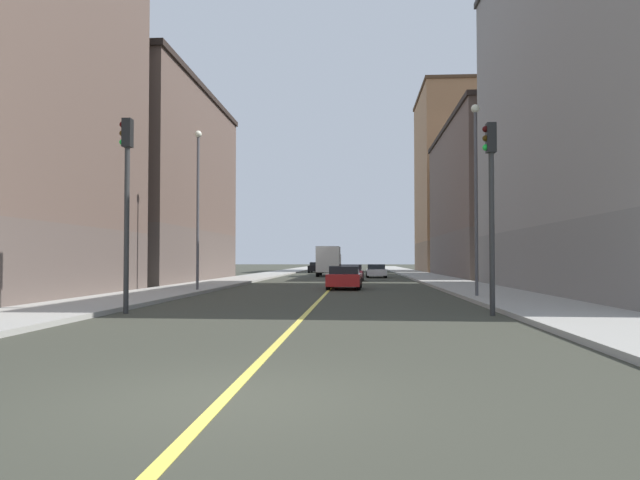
% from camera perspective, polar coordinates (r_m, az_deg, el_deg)
% --- Properties ---
extents(ground_plane, '(400.00, 400.00, 0.00)m').
position_cam_1_polar(ground_plane, '(7.72, -8.89, -14.43)').
color(ground_plane, '#36372D').
rests_on(ground_plane, ground).
extents(sidewalk_left, '(3.79, 168.00, 0.15)m').
position_cam_1_polar(sidewalk_left, '(56.73, 10.02, -3.42)').
color(sidewalk_left, '#9E9B93').
rests_on(sidewalk_left, ground).
extents(sidewalk_right, '(3.79, 168.00, 0.15)m').
position_cam_1_polar(sidewalk_right, '(57.19, -6.00, -3.42)').
color(sidewalk_right, '#9E9B93').
rests_on(sidewalk_right, ground).
extents(lane_center_stripe, '(0.16, 154.00, 0.01)m').
position_cam_1_polar(lane_center_stripe, '(56.41, 1.98, -3.52)').
color(lane_center_stripe, '#E5D14C').
rests_on(lane_center_stripe, ground).
extents(building_left_mid, '(12.04, 25.53, 14.32)m').
position_cam_1_polar(building_left_mid, '(60.37, 17.12, 3.47)').
color(building_left_mid, brown).
rests_on(building_left_mid, ground).
extents(building_left_far, '(12.04, 16.99, 23.93)m').
position_cam_1_polar(building_left_far, '(83.98, 13.30, 5.27)').
color(building_left_far, '#8F6B4F').
rests_on(building_left_far, ground).
extents(building_right_midblock, '(12.04, 22.00, 14.54)m').
position_cam_1_polar(building_right_midblock, '(48.88, -17.20, 4.83)').
color(building_right_midblock, brown).
rests_on(building_right_midblock, ground).
extents(traffic_light_left_near, '(0.40, 0.32, 5.82)m').
position_cam_1_polar(traffic_light_left_near, '(19.22, 15.63, 4.49)').
color(traffic_light_left_near, '#2D2D2D').
rests_on(traffic_light_left_near, ground).
extents(traffic_light_right_near, '(0.40, 0.32, 6.12)m').
position_cam_1_polar(traffic_light_right_near, '(20.18, -17.57, 4.70)').
color(traffic_light_right_near, '#2D2D2D').
rests_on(traffic_light_right_near, ground).
extents(street_lamp_left_near, '(0.36, 0.36, 8.19)m').
position_cam_1_polar(street_lamp_left_near, '(27.09, 14.31, 5.32)').
color(street_lamp_left_near, '#4C4C51').
rests_on(street_lamp_left_near, ground).
extents(street_lamp_right_near, '(0.36, 0.36, 8.18)m').
position_cam_1_polar(street_lamp_right_near, '(32.14, -11.30, 4.17)').
color(street_lamp_right_near, '#4C4C51').
rests_on(street_lamp_right_near, ground).
extents(car_black, '(2.09, 4.46, 1.33)m').
position_cam_1_polar(car_black, '(77.46, -0.27, -2.58)').
color(car_black, black).
rests_on(car_black, ground).
extents(car_red, '(1.99, 4.60, 1.31)m').
position_cam_1_polar(car_red, '(34.97, 2.31, -3.51)').
color(car_red, red).
rests_on(car_red, ground).
extents(car_white, '(1.88, 4.41, 1.23)m').
position_cam_1_polar(car_white, '(57.19, 5.25, -2.90)').
color(car_white, white).
rests_on(car_white, ground).
extents(car_maroon, '(2.04, 4.66, 1.30)m').
position_cam_1_polar(car_maroon, '(47.34, 2.87, -3.08)').
color(car_maroon, maroon).
rests_on(car_maroon, ground).
extents(box_truck, '(2.31, 7.29, 2.94)m').
position_cam_1_polar(box_truck, '(61.22, 0.84, -1.93)').
color(box_truck, beige).
rests_on(box_truck, ground).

